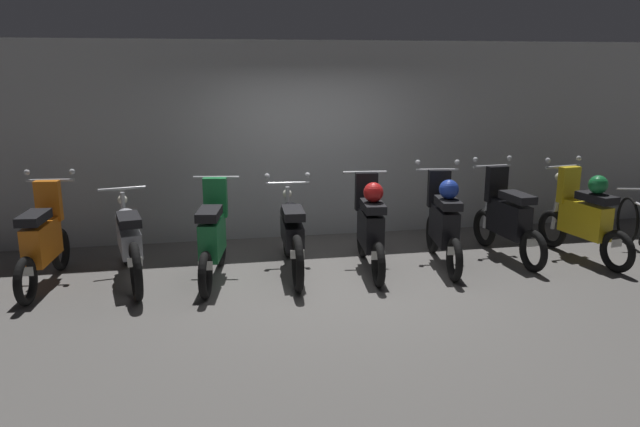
{
  "coord_description": "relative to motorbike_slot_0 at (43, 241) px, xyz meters",
  "views": [
    {
      "loc": [
        -1.5,
        -6.76,
        2.5
      ],
      "look_at": [
        -0.15,
        0.28,
        0.75
      ],
      "focal_mm": 34.34,
      "sensor_mm": 36.0,
      "label": 1
    }
  ],
  "objects": [
    {
      "name": "motorbike_slot_0",
      "position": [
        0.0,
        0.0,
        0.0
      ],
      "size": [
        0.59,
        1.68,
        1.29
      ],
      "color": "black",
      "rests_on": "ground"
    },
    {
      "name": "back_wall",
      "position": [
        3.35,
        1.65,
        0.89
      ],
      "size": [
        16.0,
        0.3,
        2.83
      ],
      "primitive_type": "cube",
      "color": "#9EA0A3",
      "rests_on": "ground"
    },
    {
      "name": "motorbike_slot_5",
      "position": [
        4.79,
        -0.19,
        0.04
      ],
      "size": [
        0.58,
        1.67,
        1.29
      ],
      "color": "black",
      "rests_on": "ground"
    },
    {
      "name": "ground_plane",
      "position": [
        3.35,
        -0.46,
        -0.53
      ],
      "size": [
        80.0,
        80.0,
        0.0
      ],
      "primitive_type": "plane",
      "color": "#565451"
    },
    {
      "name": "motorbike_slot_4",
      "position": [
        3.83,
        -0.19,
        0.04
      ],
      "size": [
        0.56,
        1.68,
        1.18
      ],
      "color": "black",
      "rests_on": "ground"
    },
    {
      "name": "motorbike_slot_3",
      "position": [
        2.87,
        -0.07,
        -0.04
      ],
      "size": [
        0.59,
        1.95,
        1.15
      ],
      "color": "black",
      "rests_on": "ground"
    },
    {
      "name": "motorbike_slot_1",
      "position": [
        0.95,
        -0.04,
        -0.04
      ],
      "size": [
        0.61,
        1.93,
        1.03
      ],
      "color": "black",
      "rests_on": "ground"
    },
    {
      "name": "motorbike_slot_7",
      "position": [
        6.7,
        -0.26,
        0.04
      ],
      "size": [
        0.58,
        1.67,
        1.29
      ],
      "color": "black",
      "rests_on": "ground"
    },
    {
      "name": "motorbike_slot_2",
      "position": [
        1.92,
        -0.18,
        -0.0
      ],
      "size": [
        0.56,
        1.67,
        1.18
      ],
      "color": "black",
      "rests_on": "ground"
    },
    {
      "name": "motorbike_slot_6",
      "position": [
        5.74,
        -0.03,
        0.0
      ],
      "size": [
        0.59,
        1.68,
        1.29
      ],
      "color": "black",
      "rests_on": "ground"
    }
  ]
}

